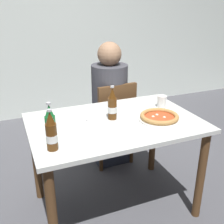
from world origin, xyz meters
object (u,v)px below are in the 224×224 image
object	(u,v)px
diner_seated	(110,107)
beer_bottle_right	(51,133)
beer_bottle_left	(113,105)
beer_bottle_center	(50,125)
napkin_with_cutlery	(78,117)
chair_behind_table	(112,119)
pizza_margherita_near	(159,117)
paper_cup	(162,101)
dining_table_main	(115,135)

from	to	relation	value
diner_seated	beer_bottle_right	xyz separation A→B (m)	(-0.71, -0.89, 0.27)
beer_bottle_left	beer_bottle_right	bearing A→B (deg)	-150.52
beer_bottle_left	beer_bottle_center	bearing A→B (deg)	-160.76
beer_bottle_right	napkin_with_cutlery	xyz separation A→B (m)	(0.26, 0.40, -0.10)
diner_seated	chair_behind_table	bearing A→B (deg)	-83.80
pizza_margherita_near	beer_bottle_left	world-z (taller)	beer_bottle_left
beer_bottle_right	napkin_with_cutlery	bearing A→B (deg)	56.34
chair_behind_table	diner_seated	size ratio (longest dim) A/B	0.70
beer_bottle_left	beer_bottle_center	distance (m)	0.50
beer_bottle_right	paper_cup	bearing A→B (deg)	19.89
paper_cup	diner_seated	bearing A→B (deg)	112.59
chair_behind_table	pizza_margherita_near	world-z (taller)	chair_behind_table
chair_behind_table	beer_bottle_left	size ratio (longest dim) A/B	3.44
dining_table_main	diner_seated	xyz separation A→B (m)	(0.23, 0.66, -0.05)
napkin_with_cutlery	paper_cup	bearing A→B (deg)	-4.70
beer_bottle_right	diner_seated	bearing A→B (deg)	51.37
pizza_margherita_near	diner_seated	bearing A→B (deg)	95.67
dining_table_main	beer_bottle_left	xyz separation A→B (m)	(0.00, 0.04, 0.22)
dining_table_main	napkin_with_cutlery	size ratio (longest dim) A/B	6.34
chair_behind_table	diner_seated	distance (m)	0.11
beer_bottle_left	paper_cup	distance (m)	0.46
beer_bottle_left	chair_behind_table	bearing A→B (deg)	67.82
pizza_margherita_near	paper_cup	xyz separation A→B (m)	(0.15, 0.21, 0.03)
napkin_with_cutlery	chair_behind_table	bearing A→B (deg)	44.42
beer_bottle_center	paper_cup	size ratio (longest dim) A/B	2.60
beer_bottle_right	pizza_margherita_near	bearing A→B (deg)	9.17
pizza_margherita_near	beer_bottle_left	xyz separation A→B (m)	(-0.30, 0.15, 0.08)
dining_table_main	chair_behind_table	distance (m)	0.67
beer_bottle_center	beer_bottle_right	distance (m)	0.11
dining_table_main	napkin_with_cutlery	xyz separation A→B (m)	(-0.22, 0.17, 0.12)
pizza_margherita_near	beer_bottle_left	distance (m)	0.35
diner_seated	beer_bottle_left	world-z (taller)	diner_seated
diner_seated	paper_cup	bearing A→B (deg)	-67.41
chair_behind_table	napkin_with_cutlery	bearing A→B (deg)	39.98
chair_behind_table	beer_bottle_center	bearing A→B (deg)	41.69
pizza_margherita_near	dining_table_main	bearing A→B (deg)	161.20
beer_bottle_left	napkin_with_cutlery	world-z (taller)	beer_bottle_left
chair_behind_table	beer_bottle_right	distance (m)	1.17
napkin_with_cutlery	pizza_margherita_near	bearing A→B (deg)	-27.18
chair_behind_table	beer_bottle_center	world-z (taller)	beer_bottle_center
chair_behind_table	paper_cup	bearing A→B (deg)	109.64
paper_cup	chair_behind_table	bearing A→B (deg)	114.08
chair_behind_table	beer_bottle_right	size ratio (longest dim) A/B	3.44
dining_table_main	diner_seated	world-z (taller)	diner_seated
diner_seated	beer_bottle_right	size ratio (longest dim) A/B	4.89
pizza_margherita_near	beer_bottle_center	bearing A→B (deg)	-178.78
beer_bottle_center	pizza_margherita_near	bearing A→B (deg)	1.22
beer_bottle_right	chair_behind_table	bearing A→B (deg)	49.52
dining_table_main	beer_bottle_right	xyz separation A→B (m)	(-0.48, -0.23, 0.22)
dining_table_main	paper_cup	size ratio (longest dim) A/B	12.63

